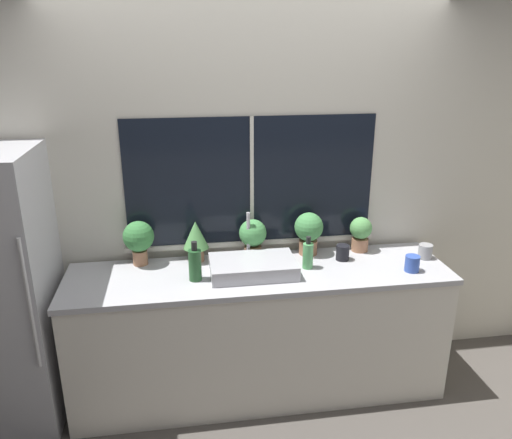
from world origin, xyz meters
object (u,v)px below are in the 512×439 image
potted_plant_right (309,230)px  mug_blue (412,263)px  potted_plant_left (196,238)px  potted_plant_far_right (361,232)px  sink (253,266)px  mug_black (343,253)px  potted_plant_center (253,236)px  soap_bottle (308,255)px  potted_plant_far_left (139,238)px  mug_grey (425,251)px  bottle_tall (195,264)px

potted_plant_right → mug_blue: 0.70m
potted_plant_left → potted_plant_far_right: size_ratio=1.14×
sink → mug_black: bearing=10.3°
potted_plant_center → potted_plant_far_right: (0.75, 0.00, -0.02)m
potted_plant_center → mug_blue: 1.03m
soap_bottle → potted_plant_far_left: bearing=168.2°
mug_grey → bottle_tall: bearing=-176.6°
potted_plant_far_left → potted_plant_far_right: bearing=0.0°
potted_plant_far_right → mug_black: potted_plant_far_right is taller
sink → potted_plant_center: bearing=81.3°
bottle_tall → soap_bottle: bearing=5.0°
potted_plant_left → bottle_tall: (-0.02, -0.28, -0.06)m
mug_black → potted_plant_right: bearing=146.6°
soap_bottle → potted_plant_right: bearing=75.0°
sink → mug_grey: size_ratio=5.51×
potted_plant_center → mug_black: potted_plant_center is taller
potted_plant_far_left → soap_bottle: size_ratio=1.37×
potted_plant_left → potted_plant_right: (0.76, 0.00, 0.01)m
potted_plant_center → mug_grey: 1.16m
sink → potted_plant_left: size_ratio=1.93×
potted_plant_right → mug_grey: potted_plant_right is taller
mug_grey → mug_black: mug_black is taller
sink → mug_black: sink is taller
soap_bottle → mug_grey: 0.82m
sink → potted_plant_right: size_ratio=1.81×
potted_plant_right → soap_bottle: size_ratio=1.37×
potted_plant_right → mug_black: potted_plant_right is taller
mug_grey → potted_plant_left: bearing=172.7°
soap_bottle → mug_grey: size_ratio=2.22×
potted_plant_left → soap_bottle: size_ratio=1.29×
sink → bottle_tall: 0.36m
mug_black → bottle_tall: bearing=-171.2°
potted_plant_right → bottle_tall: 0.83m
mug_grey → potted_plant_right: bearing=165.7°
mug_grey → soap_bottle: bearing=-178.0°
potted_plant_far_left → potted_plant_far_right: potted_plant_far_left is taller
sink → bottle_tall: sink is taller
soap_bottle → bottle_tall: size_ratio=0.86×
sink → potted_plant_right: sink is taller
soap_bottle → mug_grey: bearing=2.0°
potted_plant_far_right → mug_black: 0.23m
potted_plant_center → mug_grey: (1.14, -0.19, -0.11)m
potted_plant_center → soap_bottle: potted_plant_center is taller
bottle_tall → mug_grey: 1.54m
potted_plant_far_right → mug_grey: size_ratio=2.51×
sink → potted_plant_far_right: bearing=17.3°
potted_plant_left → soap_bottle: (0.70, -0.22, -0.07)m
sink → potted_plant_far_left: 0.76m
potted_plant_far_right → mug_blue: bearing=-60.1°
mug_grey → mug_black: 0.56m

